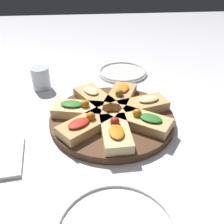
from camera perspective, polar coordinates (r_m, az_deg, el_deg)
ground_plane at (r=0.81m, az=0.00°, el=-2.18°), size 3.00×3.00×0.00m
serving_board at (r=0.81m, az=0.00°, el=-1.52°), size 0.38×0.38×0.02m
focaccia_slice_0 at (r=0.88m, az=1.98°, el=3.70°), size 0.17×0.13×0.05m
focaccia_slice_1 at (r=0.87m, az=-3.98°, el=3.22°), size 0.17×0.14×0.04m
focaccia_slice_2 at (r=0.81m, az=-7.43°, el=0.66°), size 0.11×0.17×0.05m
focaccia_slice_3 at (r=0.74m, az=-5.97°, el=-2.90°), size 0.15×0.17×0.05m
focaccia_slice_4 at (r=0.71m, az=1.14°, el=-4.42°), size 0.16×0.08×0.05m
focaccia_slice_5 at (r=0.75m, az=7.01°, el=-1.97°), size 0.15×0.17×0.05m
focaccia_slice_6 at (r=0.83m, az=6.85°, el=1.56°), size 0.11×0.17×0.04m
plate_left at (r=1.13m, az=2.28°, el=8.67°), size 0.21×0.21×0.02m
water_glass at (r=1.03m, az=-15.22°, el=7.12°), size 0.07×0.07×0.08m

